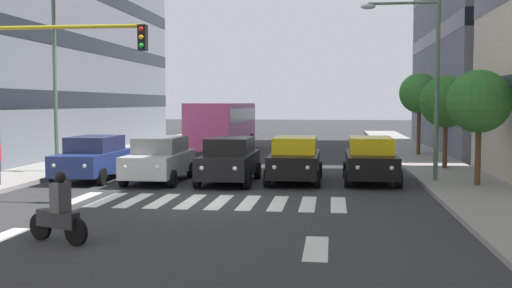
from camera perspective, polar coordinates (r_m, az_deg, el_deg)
ground_plane at (r=18.57m, az=-4.84°, el=-5.48°), size 180.00×180.00×0.00m
sidewalk_left at (r=18.76m, az=21.96°, el=-5.42°), size 3.06×90.00×0.15m
crosswalk_markings at (r=18.57m, az=-4.84°, el=-5.47°), size 8.55×2.80×0.01m
lane_arrow_0 at (r=12.78m, az=5.73°, el=-9.79°), size 0.50×2.20×0.01m
car_0 at (r=23.27m, az=10.81°, el=-1.43°), size 2.02×4.44×1.72m
car_1 at (r=23.01m, az=3.72°, el=-1.43°), size 2.02×4.44×1.72m
car_2 at (r=22.72m, az=-2.54°, el=-1.49°), size 2.02×4.44×1.72m
car_3 at (r=23.31m, az=-9.12°, el=-1.40°), size 2.02×4.44×1.72m
car_4 at (r=24.39m, az=-15.11°, el=-1.25°), size 2.02×4.44×1.72m
bus_behind_traffic at (r=36.46m, az=-3.11°, el=2.08°), size 2.78×10.50×3.00m
motorcycle_with_rider at (r=13.73m, az=-18.20°, el=-6.27°), size 1.60×0.76×1.57m
traffic_light_gantry at (r=19.58m, az=-20.28°, el=5.83°), size 5.16×0.36×5.50m
street_lamp_left at (r=23.25m, az=15.62°, el=6.88°), size 2.91×0.28×6.70m
street_lamp_right at (r=26.46m, az=-17.43°, el=7.89°), size 3.52×0.28×7.81m
street_tree_0 at (r=22.30m, az=20.39°, el=3.78°), size 2.19×2.19×4.03m
street_tree_1 at (r=27.74m, az=17.56°, el=3.82°), size 2.29×2.29×4.07m
street_tree_2 at (r=34.72m, az=15.22°, el=4.64°), size 2.23×2.23×4.53m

